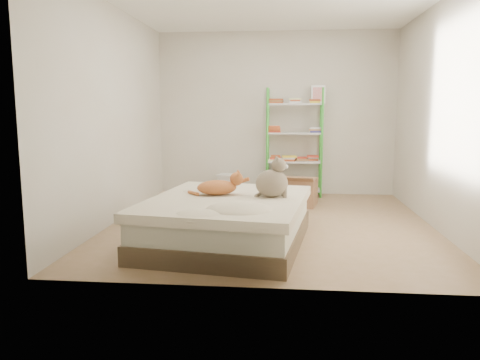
# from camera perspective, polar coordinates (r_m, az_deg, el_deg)

# --- Properties ---
(room) EXTENTS (3.81, 4.21, 2.61)m
(room) POSITION_cam_1_polar(r_m,az_deg,el_deg) (5.55, 3.90, 7.89)
(room) COLOR #9F7E64
(room) RESTS_ON ground
(bed) EXTENTS (1.76, 2.08, 0.48)m
(bed) POSITION_cam_1_polar(r_m,az_deg,el_deg) (4.78, -1.55, -5.02)
(bed) COLOR brown
(bed) RESTS_ON ground
(orange_cat) EXTENTS (0.54, 0.37, 0.20)m
(orange_cat) POSITION_cam_1_polar(r_m,az_deg,el_deg) (4.88, -2.84, -0.68)
(orange_cat) COLOR #D7844A
(orange_cat) RESTS_ON bed
(grey_cat) EXTENTS (0.40, 0.36, 0.41)m
(grey_cat) POSITION_cam_1_polar(r_m,az_deg,el_deg) (4.75, 3.90, 0.33)
(grey_cat) COLOR gray
(grey_cat) RESTS_ON bed
(shelf_unit) EXTENTS (0.91, 0.36, 1.74)m
(shelf_unit) POSITION_cam_1_polar(r_m,az_deg,el_deg) (7.45, 6.67, 4.24)
(shelf_unit) COLOR green
(shelf_unit) RESTS_ON ground
(cardboard_box) EXTENTS (0.64, 0.63, 0.45)m
(cardboard_box) POSITION_cam_1_polar(r_m,az_deg,el_deg) (6.76, 6.88, -1.43)
(cardboard_box) COLOR #A67357
(cardboard_box) RESTS_ON ground
(white_bin) EXTENTS (0.35, 0.33, 0.34)m
(white_bin) POSITION_cam_1_polar(r_m,az_deg,el_deg) (7.55, -1.50, -0.53)
(white_bin) COLOR silver
(white_bin) RESTS_ON ground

